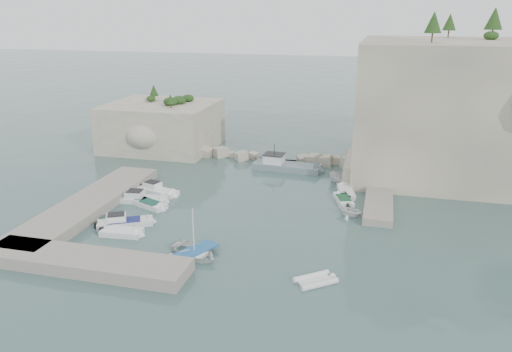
% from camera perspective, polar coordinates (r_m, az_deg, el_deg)
% --- Properties ---
extents(ground, '(400.00, 400.00, 0.00)m').
position_cam_1_polar(ground, '(51.23, -1.68, -5.24)').
color(ground, '#3F5F5B').
rests_on(ground, ground).
extents(cliff_east, '(26.00, 22.00, 17.00)m').
position_cam_1_polar(cliff_east, '(69.82, 22.49, 7.08)').
color(cliff_east, beige).
rests_on(cliff_east, ground).
extents(cliff_terrace, '(8.00, 10.00, 2.50)m').
position_cam_1_polar(cliff_terrace, '(65.94, 13.67, 0.85)').
color(cliff_terrace, beige).
rests_on(cliff_terrace, ground).
extents(outcrop_west, '(16.00, 14.00, 7.00)m').
position_cam_1_polar(outcrop_west, '(79.35, -10.68, 5.67)').
color(outcrop_west, beige).
rests_on(outcrop_west, ground).
extents(quay_west, '(5.00, 24.00, 1.10)m').
position_cam_1_polar(quay_west, '(56.99, -18.66, -3.15)').
color(quay_west, '#9E9689').
rests_on(quay_west, ground).
extents(quay_south, '(18.00, 4.00, 1.10)m').
position_cam_1_polar(quay_south, '(44.66, -18.92, -9.26)').
color(quay_south, '#9E9689').
rests_on(quay_south, ground).
extents(ledge_east, '(3.00, 16.00, 0.80)m').
position_cam_1_polar(ledge_east, '(58.63, 13.90, -2.25)').
color(ledge_east, '#9E9689').
rests_on(ledge_east, ground).
extents(breakwater, '(28.00, 3.00, 1.40)m').
position_cam_1_polar(breakwater, '(71.35, 2.42, 2.23)').
color(breakwater, beige).
rests_on(breakwater, ground).
extents(motorboat_a, '(6.09, 3.35, 1.40)m').
position_cam_1_polar(motorboat_a, '(60.11, -11.14, -1.94)').
color(motorboat_a, white).
rests_on(motorboat_a, ground).
extents(motorboat_b, '(6.29, 2.72, 1.40)m').
position_cam_1_polar(motorboat_b, '(57.84, -12.83, -2.88)').
color(motorboat_b, silver).
rests_on(motorboat_b, ground).
extents(motorboat_c, '(4.71, 3.27, 0.70)m').
position_cam_1_polar(motorboat_c, '(56.16, -11.96, -3.47)').
color(motorboat_c, silver).
rests_on(motorboat_c, ground).
extents(motorboat_d, '(6.11, 4.33, 1.40)m').
position_cam_1_polar(motorboat_d, '(52.04, -14.70, -5.48)').
color(motorboat_d, silver).
rests_on(motorboat_d, ground).
extents(motorboat_e, '(4.44, 2.13, 0.70)m').
position_cam_1_polar(motorboat_e, '(50.01, -15.07, -6.52)').
color(motorboat_e, white).
rests_on(motorboat_e, ground).
extents(rowboat, '(6.20, 5.59, 1.06)m').
position_cam_1_polar(rowboat, '(44.78, -7.06, -9.04)').
color(rowboat, white).
rests_on(rowboat, ground).
extents(inflatable_dinghy, '(3.84, 3.54, 0.44)m').
position_cam_1_polar(inflatable_dinghy, '(40.78, 6.78, -11.97)').
color(inflatable_dinghy, silver).
rests_on(inflatable_dinghy, ground).
extents(tender_east_a, '(3.76, 3.53, 1.59)m').
position_cam_1_polar(tender_east_a, '(53.54, 10.68, -4.49)').
color(tender_east_a, white).
rests_on(tender_east_a, ground).
extents(tender_east_b, '(2.87, 4.65, 0.70)m').
position_cam_1_polar(tender_east_b, '(57.10, 9.95, -2.97)').
color(tender_east_b, white).
rests_on(tender_east_b, ground).
extents(tender_east_c, '(2.70, 5.29, 0.70)m').
position_cam_1_polar(tender_east_c, '(59.70, 10.23, -2.03)').
color(tender_east_c, silver).
rests_on(tender_east_c, ground).
extents(tender_east_d, '(4.67, 3.15, 1.69)m').
position_cam_1_polar(tender_east_d, '(62.88, 10.10, -0.96)').
color(tender_east_d, silver).
rests_on(tender_east_d, ground).
extents(work_boat, '(10.13, 3.55, 2.20)m').
position_cam_1_polar(work_boat, '(67.76, 3.55, 0.72)').
color(work_boat, slate).
rests_on(work_boat, ground).
extents(rowboat_mast, '(0.10, 0.10, 4.20)m').
position_cam_1_polar(rowboat_mast, '(43.64, -7.19, -5.98)').
color(rowboat_mast, white).
rests_on(rowboat_mast, rowboat).
extents(vegetation, '(53.48, 13.88, 13.40)m').
position_cam_1_polar(vegetation, '(69.67, 18.97, 15.30)').
color(vegetation, '#1E4219').
rests_on(vegetation, ground).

